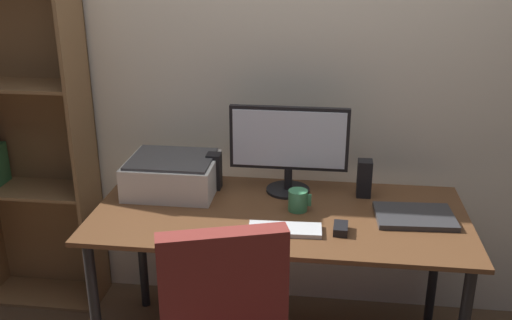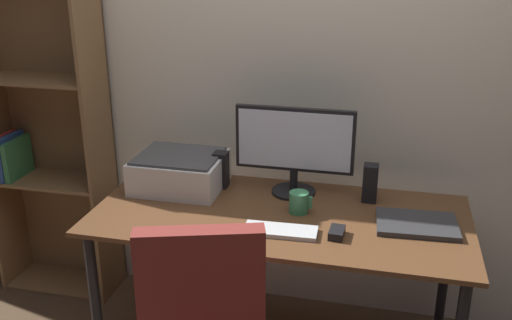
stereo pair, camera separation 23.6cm
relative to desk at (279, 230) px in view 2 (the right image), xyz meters
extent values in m
cube|color=beige|center=(0.00, 0.54, 0.64)|extent=(6.40, 0.10, 2.60)
cube|color=#56351E|center=(0.00, 0.00, 0.07)|extent=(1.58, 0.73, 0.02)
cylinder|color=black|center=(-0.73, -0.31, -0.30)|extent=(0.04, 0.04, 0.72)
cylinder|color=black|center=(-0.73, 0.31, -0.30)|extent=(0.04, 0.04, 0.72)
cylinder|color=black|center=(0.73, 0.31, -0.30)|extent=(0.04, 0.04, 0.72)
cylinder|color=black|center=(0.02, 0.23, 0.09)|extent=(0.20, 0.20, 0.01)
cylinder|color=black|center=(0.02, 0.23, 0.14)|extent=(0.04, 0.04, 0.10)
cube|color=black|center=(0.02, 0.23, 0.34)|extent=(0.53, 0.03, 0.29)
cube|color=silver|center=(0.02, 0.21, 0.34)|extent=(0.50, 0.01, 0.26)
cube|color=#B7BABC|center=(0.04, -0.17, 0.09)|extent=(0.29, 0.12, 0.02)
cube|color=black|center=(0.26, -0.15, 0.10)|extent=(0.06, 0.10, 0.03)
cylinder|color=#387F51|center=(0.08, 0.03, 0.13)|extent=(0.08, 0.08, 0.09)
cube|color=#387F51|center=(0.12, 0.03, 0.13)|extent=(0.02, 0.01, 0.05)
cube|color=#2D2D30|center=(0.56, 0.01, 0.09)|extent=(0.33, 0.25, 0.02)
cube|color=black|center=(-0.32, 0.22, 0.17)|extent=(0.06, 0.07, 0.17)
cube|color=black|center=(0.36, 0.22, 0.17)|extent=(0.06, 0.07, 0.17)
cube|color=silver|center=(-0.51, 0.17, 0.16)|extent=(0.40, 0.34, 0.15)
cube|color=#424244|center=(-0.51, 0.17, 0.24)|extent=(0.37, 0.31, 0.01)
cube|color=maroon|center=(-0.11, -0.71, 0.09)|extent=(0.40, 0.19, 0.52)
cube|color=brown|center=(-0.99, 0.33, 0.25)|extent=(0.02, 0.28, 1.81)
cube|color=brown|center=(-1.29, 0.46, 0.25)|extent=(0.62, 0.01, 1.81)
cube|color=brown|center=(-1.29, 0.33, -0.65)|extent=(0.58, 0.26, 0.02)
cube|color=brown|center=(-1.29, 0.33, -0.03)|extent=(0.58, 0.26, 0.02)
cube|color=brown|center=(-1.29, 0.33, 0.52)|extent=(0.58, 0.26, 0.02)
cube|color=#B22D28|center=(-1.54, 0.32, 0.10)|extent=(0.02, 0.22, 0.23)
cube|color=#28478C|center=(-1.51, 0.32, 0.10)|extent=(0.03, 0.22, 0.23)
cube|color=#337242|center=(-1.47, 0.32, 0.09)|extent=(0.03, 0.22, 0.21)
camera|label=1|loc=(0.18, -2.22, 1.16)|focal=40.66mm
camera|label=2|loc=(0.41, -2.18, 1.16)|focal=40.66mm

